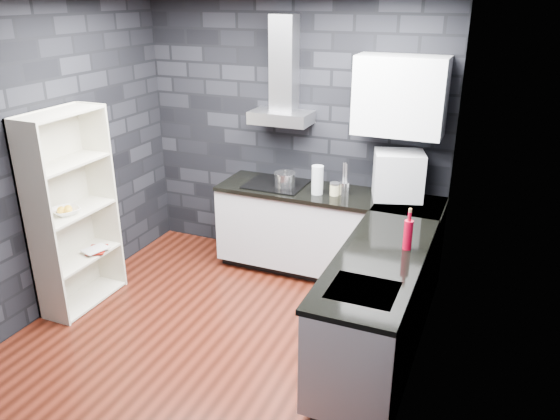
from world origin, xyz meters
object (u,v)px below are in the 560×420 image
Objects in this scene: bookshelf at (73,212)px; fruit_bowl at (66,211)px; pot at (285,180)px; glass_vase at (317,180)px; red_bottle at (408,235)px; appliance_garage at (398,175)px; storage_jar at (334,190)px; utensil_crock at (344,189)px.

bookshelf is 0.09m from fruit_bowl.
glass_vase is (0.36, -0.06, 0.07)m from pot.
pot is 0.89× the size of red_bottle.
appliance_garage is at bearing 105.61° from red_bottle.
glass_vase reaches higher than storage_jar.
red_bottle is (0.30, -1.07, -0.11)m from appliance_garage.
storage_jar is 2.40m from bookshelf.
appliance_garage reaches higher than red_bottle.
fruit_bowl is at bearing -106.62° from bookshelf.
fruit_bowl is (-2.00, -1.39, -0.02)m from storage_jar.
pot reaches higher than utensil_crock.
red_bottle is at bearing -34.37° from pot.
red_bottle reaches higher than pot.
storage_jar is 0.47× the size of fruit_bowl.
glass_vase is 2.25m from bookshelf.
pot reaches higher than storage_jar.
red_bottle reaches higher than utensil_crock.
appliance_garage reaches higher than fruit_bowl.
appliance_garage is 1.92× the size of fruit_bowl.
red_bottle is (1.39, -0.95, 0.04)m from pot.
bookshelf is at bearing -137.53° from pot.
appliance_garage is at bearing 15.31° from storage_jar.
appliance_garage is (1.09, 0.12, 0.15)m from pot.
bookshelf reaches higher than appliance_garage.
appliance_garage is 0.25× the size of bookshelf.
pot is 0.46× the size of appliance_garage.
pot is 1.11m from appliance_garage.
utensil_crock reaches higher than storage_jar.
glass_vase is at bearing 36.61° from fruit_bowl.
red_bottle is at bearing -40.76° from glass_vase.
glass_vase is 2.29m from fruit_bowl.
storage_jar is 2.44m from fruit_bowl.
fruit_bowl is (-2.87, -0.48, -0.08)m from red_bottle.
utensil_crock is 2.53m from fruit_bowl.
pot is at bearing -179.48° from utensil_crock.
storage_jar is at bearing 133.39° from red_bottle.
bookshelf reaches higher than glass_vase.
red_bottle is (0.86, -0.91, 0.06)m from storage_jar.
storage_jar is 1.26m from red_bottle.
glass_vase is 0.15× the size of bookshelf.
storage_jar is at bearing 9.06° from glass_vase.
storage_jar is 0.86× the size of utensil_crock.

